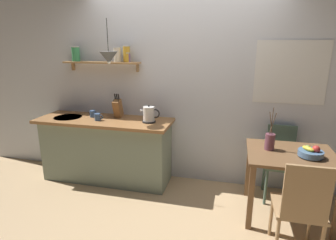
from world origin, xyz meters
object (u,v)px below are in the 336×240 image
at_px(coffee_mug_by_sink, 93,114).
at_px(dining_table, 290,164).
at_px(pendant_lamp, 109,58).
at_px(dining_chair_near, 301,206).
at_px(knife_block, 118,108).
at_px(twig_vase, 270,141).
at_px(electric_kettle, 149,115).
at_px(coffee_mug_spare, 98,117).
at_px(fruit_bowl, 311,152).
at_px(dining_chair_far, 280,158).

bearing_deg(coffee_mug_by_sink, dining_table, -8.49).
relative_size(dining_table, pendant_lamp, 1.70).
relative_size(dining_chair_near, knife_block, 2.84).
xyz_separation_m(twig_vase, coffee_mug_by_sink, (-2.29, 0.31, 0.09)).
height_order(dining_table, twig_vase, twig_vase).
bearing_deg(electric_kettle, coffee_mug_spare, -173.29).
height_order(knife_block, coffee_mug_spare, knife_block).
bearing_deg(pendant_lamp, coffee_mug_spare, 175.38).
bearing_deg(coffee_mug_by_sink, twig_vase, -7.77).
xyz_separation_m(dining_chair_near, coffee_mug_spare, (-2.35, 0.89, 0.41)).
xyz_separation_m(twig_vase, coffee_mug_spare, (-2.14, 0.17, 0.09)).
bearing_deg(dining_chair_near, knife_block, 153.18).
height_order(knife_block, coffee_mug_by_sink, knife_block).
relative_size(fruit_bowl, pendant_lamp, 0.46).
distance_m(dining_chair_far, coffee_mug_by_sink, 2.52).
bearing_deg(dining_chair_far, pendant_lamp, -174.41).
distance_m(dining_table, dining_chair_near, 0.67).
bearing_deg(knife_block, coffee_mug_by_sink, -172.46).
distance_m(dining_chair_near, coffee_mug_by_sink, 2.73).
xyz_separation_m(dining_chair_far, pendant_lamp, (-2.12, -0.21, 1.19)).
relative_size(dining_chair_far, pendant_lamp, 1.70).
xyz_separation_m(fruit_bowl, twig_vase, (-0.39, 0.12, 0.04)).
bearing_deg(dining_chair_far, electric_kettle, -176.20).
relative_size(dining_chair_near, pendant_lamp, 1.79).
relative_size(dining_chair_near, fruit_bowl, 3.91).
bearing_deg(coffee_mug_by_sink, fruit_bowl, -9.24).
bearing_deg(electric_kettle, dining_table, -10.46).
height_order(dining_table, coffee_mug_by_sink, coffee_mug_by_sink).
xyz_separation_m(knife_block, coffee_mug_spare, (-0.21, -0.19, -0.09)).
bearing_deg(twig_vase, electric_kettle, 170.37).
bearing_deg(dining_chair_far, dining_chair_near, -89.29).
bearing_deg(dining_table, coffee_mug_by_sink, 171.51).
distance_m(twig_vase, coffee_mug_by_sink, 2.31).
xyz_separation_m(electric_kettle, coffee_mug_by_sink, (-0.83, 0.07, -0.06)).
relative_size(coffee_mug_spare, pendant_lamp, 0.22).
bearing_deg(electric_kettle, dining_chair_far, 3.80).
bearing_deg(pendant_lamp, coffee_mug_by_sink, 155.69).
distance_m(dining_chair_far, coffee_mug_spare, 2.38).
relative_size(fruit_bowl, coffee_mug_by_sink, 2.04).
bearing_deg(coffee_mug_spare, electric_kettle, 6.71).
bearing_deg(knife_block, dining_chair_near, -26.82).
bearing_deg(dining_chair_near, twig_vase, 105.86).
height_order(dining_chair_near, coffee_mug_by_sink, coffee_mug_by_sink).
bearing_deg(dining_table, dining_chair_far, 94.10).
relative_size(coffee_mug_by_sink, coffee_mug_spare, 1.01).
relative_size(dining_chair_far, electric_kettle, 3.49).
relative_size(dining_table, dining_chair_far, 1.00).
height_order(dining_table, dining_chair_far, dining_chair_far).
xyz_separation_m(dining_chair_near, knife_block, (-2.14, 1.08, 0.50)).
distance_m(dining_table, dining_chair_far, 0.44).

